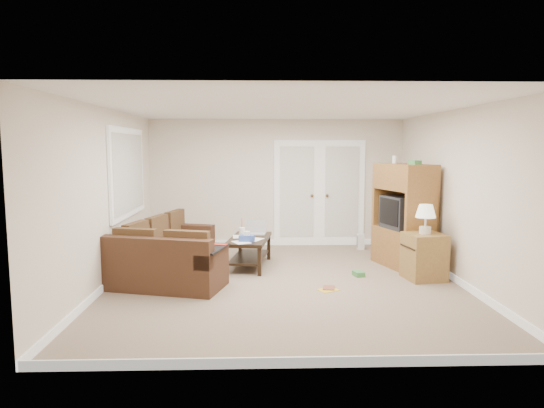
{
  "coord_description": "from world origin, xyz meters",
  "views": [
    {
      "loc": [
        -0.39,
        -6.84,
        1.95
      ],
      "look_at": [
        -0.16,
        0.43,
        1.1
      ],
      "focal_mm": 32.0,
      "sensor_mm": 36.0,
      "label": 1
    }
  ],
  "objects_px": {
    "sectional_sofa": "(168,257)",
    "coffee_table": "(250,251)",
    "tv_armoire": "(403,215)",
    "side_cabinet": "(424,253)"
  },
  "relations": [
    {
      "from": "sectional_sofa",
      "to": "coffee_table",
      "type": "height_order",
      "value": "coffee_table"
    },
    {
      "from": "coffee_table",
      "to": "side_cabinet",
      "type": "relative_size",
      "value": 1.13
    },
    {
      "from": "sectional_sofa",
      "to": "tv_armoire",
      "type": "height_order",
      "value": "tv_armoire"
    },
    {
      "from": "tv_armoire",
      "to": "sectional_sofa",
      "type": "bearing_deg",
      "value": 171.52
    },
    {
      "from": "sectional_sofa",
      "to": "coffee_table",
      "type": "xyz_separation_m",
      "value": [
        1.24,
        0.55,
        -0.03
      ]
    },
    {
      "from": "coffee_table",
      "to": "tv_armoire",
      "type": "relative_size",
      "value": 0.7
    },
    {
      "from": "coffee_table",
      "to": "sectional_sofa",
      "type": "bearing_deg",
      "value": -147.32
    },
    {
      "from": "coffee_table",
      "to": "tv_armoire",
      "type": "height_order",
      "value": "tv_armoire"
    },
    {
      "from": "sectional_sofa",
      "to": "coffee_table",
      "type": "bearing_deg",
      "value": 38.79
    },
    {
      "from": "tv_armoire",
      "to": "side_cabinet",
      "type": "distance_m",
      "value": 0.92
    }
  ]
}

